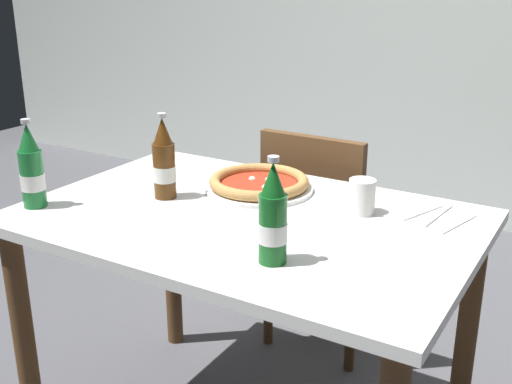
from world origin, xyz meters
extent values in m
cube|color=silver|center=(0.00, 0.00, 0.73)|extent=(1.20, 0.80, 0.03)
cylinder|color=brown|center=(-0.54, -0.34, 0.36)|extent=(0.06, 0.06, 0.72)
cylinder|color=brown|center=(-0.54, 0.34, 0.36)|extent=(0.06, 0.06, 0.72)
cylinder|color=brown|center=(0.54, 0.34, 0.36)|extent=(0.06, 0.06, 0.72)
cube|color=brown|center=(-0.05, 0.68, 0.43)|extent=(0.41, 0.41, 0.04)
cube|color=brown|center=(-0.05, 0.50, 0.65)|extent=(0.38, 0.04, 0.40)
cylinder|color=brown|center=(0.12, 0.85, 0.21)|extent=(0.04, 0.04, 0.41)
cylinder|color=brown|center=(-0.22, 0.85, 0.21)|extent=(0.04, 0.04, 0.41)
cylinder|color=brown|center=(0.12, 0.51, 0.21)|extent=(0.04, 0.04, 0.41)
cylinder|color=brown|center=(-0.22, 0.51, 0.21)|extent=(0.04, 0.04, 0.41)
cylinder|color=white|center=(-0.07, 0.19, 0.76)|extent=(0.32, 0.32, 0.01)
cylinder|color=#AD2D19|center=(-0.07, 0.19, 0.77)|extent=(0.23, 0.23, 0.01)
torus|color=#B78447|center=(-0.07, 0.19, 0.78)|extent=(0.30, 0.30, 0.03)
sphere|color=silver|center=(-0.11, 0.22, 0.77)|extent=(0.02, 0.02, 0.02)
sphere|color=silver|center=(-0.04, 0.17, 0.77)|extent=(0.02, 0.02, 0.02)
sphere|color=silver|center=(-0.07, 0.24, 0.77)|extent=(0.02, 0.02, 0.02)
cylinder|color=#196B2D|center=(-0.54, -0.24, 0.83)|extent=(0.06, 0.06, 0.16)
cone|color=#196B2D|center=(-0.54, -0.24, 0.95)|extent=(0.05, 0.05, 0.07)
cylinder|color=#B7B7BC|center=(-0.54, -0.24, 0.99)|extent=(0.03, 0.03, 0.01)
cylinder|color=white|center=(-0.54, -0.24, 0.82)|extent=(0.07, 0.07, 0.04)
cylinder|color=#14591E|center=(0.20, -0.22, 0.83)|extent=(0.06, 0.06, 0.16)
cone|color=#14591E|center=(0.20, -0.22, 0.95)|extent=(0.05, 0.05, 0.07)
cylinder|color=#B7B7BC|center=(0.20, -0.22, 0.99)|extent=(0.03, 0.03, 0.01)
cylinder|color=white|center=(0.20, -0.22, 0.82)|extent=(0.07, 0.07, 0.04)
cylinder|color=#512D0F|center=(-0.27, 0.00, 0.83)|extent=(0.06, 0.06, 0.16)
cone|color=#512D0F|center=(-0.27, 0.00, 0.95)|extent=(0.05, 0.05, 0.07)
cylinder|color=#B7B7BC|center=(-0.27, 0.00, 0.99)|extent=(0.03, 0.03, 0.01)
cylinder|color=white|center=(-0.27, 0.00, 0.82)|extent=(0.07, 0.07, 0.04)
cube|color=white|center=(0.42, 0.24, 0.75)|extent=(0.22, 0.22, 0.00)
cube|color=silver|center=(0.44, 0.24, 0.76)|extent=(0.03, 0.19, 0.00)
cube|color=silver|center=(0.40, 0.24, 0.76)|extent=(0.07, 0.16, 0.00)
cylinder|color=white|center=(0.26, 0.17, 0.80)|extent=(0.07, 0.07, 0.09)
camera|label=1|loc=(0.83, -1.34, 1.37)|focal=44.39mm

